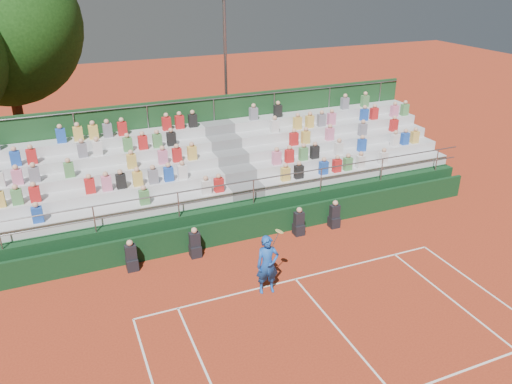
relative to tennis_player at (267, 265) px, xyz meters
name	(u,v)px	position (x,y,z in m)	size (l,w,h in m)	color
ground	(295,279)	(1.16, 0.24, -1.02)	(90.00, 90.00, 0.00)	#A6361B
courtside_wall	(259,225)	(1.16, 3.44, -0.52)	(20.00, 0.15, 1.00)	black
line_officials	(245,235)	(0.39, 2.99, -0.54)	(8.56, 0.40, 1.19)	black
grandstand	(230,181)	(1.15, 6.68, 0.06)	(20.00, 5.20, 4.40)	black
tennis_player	(267,265)	(0.00, 0.00, 0.00)	(0.93, 0.59, 2.22)	#164DAC
tree_east	(0,26)	(-7.20, 14.88, 6.12)	(7.49, 7.49, 10.90)	#372414
floodlight_mast	(225,65)	(3.20, 12.79, 3.95)	(0.60, 0.25, 8.58)	gray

